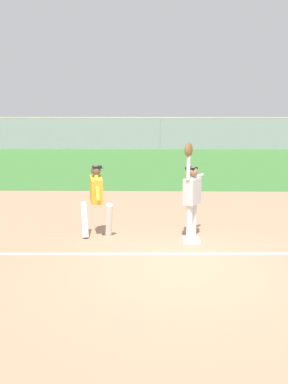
# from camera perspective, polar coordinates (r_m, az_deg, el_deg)

# --- Properties ---
(ground_plane) EXTENTS (69.52, 69.52, 0.00)m
(ground_plane) POSITION_cam_1_polar(r_m,az_deg,el_deg) (8.40, 4.97, -10.15)
(ground_plane) COLOR tan
(outfield_grass) EXTENTS (53.52, 14.13, 0.01)m
(outfield_grass) POSITION_cam_1_polar(r_m,az_deg,el_deg) (22.41, 2.51, 3.81)
(outfield_grass) COLOR #3D7533
(outfield_grass) RESTS_ON ground_plane
(chalk_foul_line) EXTENTS (12.00, 0.33, 0.01)m
(chalk_foul_line) POSITION_cam_1_polar(r_m,az_deg,el_deg) (9.59, -17.96, -7.84)
(chalk_foul_line) COLOR white
(chalk_foul_line) RESTS_ON ground_plane
(first_base) EXTENTS (0.39, 0.39, 0.08)m
(first_base) POSITION_cam_1_polar(r_m,az_deg,el_deg) (9.96, 6.30, -6.36)
(first_base) COLOR white
(first_base) RESTS_ON ground_plane
(fielder) EXTENTS (0.57, 0.82, 2.28)m
(fielder) POSITION_cam_1_polar(r_m,az_deg,el_deg) (9.84, 6.39, -0.08)
(fielder) COLOR silver
(fielder) RESTS_ON ground_plane
(runner) EXTENTS (0.83, 0.84, 1.72)m
(runner) POSITION_cam_1_polar(r_m,az_deg,el_deg) (10.05, -6.37, -0.55)
(runner) COLOR white
(runner) RESTS_ON ground_plane
(baseball) EXTENTS (0.07, 0.07, 0.07)m
(baseball) POSITION_cam_1_polar(r_m,az_deg,el_deg) (9.94, 6.00, 5.99)
(baseball) COLOR white
(outfield_fence) EXTENTS (53.60, 0.08, 2.16)m
(outfield_fence) POSITION_cam_1_polar(r_m,az_deg,el_deg) (29.32, 2.19, 7.83)
(outfield_fence) COLOR #93999E
(outfield_fence) RESTS_ON ground_plane
(parked_car_blue) EXTENTS (4.49, 2.30, 1.25)m
(parked_car_blue) POSITION_cam_1_polar(r_m,az_deg,el_deg) (32.95, -15.29, 7.16)
(parked_car_blue) COLOR #23389E
(parked_car_blue) RESTS_ON ground_plane
(parked_car_white) EXTENTS (4.58, 2.48, 1.25)m
(parked_car_white) POSITION_cam_1_polar(r_m,az_deg,el_deg) (31.71, -5.89, 7.35)
(parked_car_white) COLOR white
(parked_car_white) RESTS_ON ground_plane
(parked_car_green) EXTENTS (4.43, 2.18, 1.25)m
(parked_car_green) POSITION_cam_1_polar(r_m,az_deg,el_deg) (31.72, 3.10, 7.39)
(parked_car_green) COLOR #1E6B33
(parked_car_green) RESTS_ON ground_plane
(parked_car_black) EXTENTS (4.45, 2.21, 1.25)m
(parked_car_black) POSITION_cam_1_polar(r_m,az_deg,el_deg) (32.46, 12.38, 7.24)
(parked_car_black) COLOR black
(parked_car_black) RESTS_ON ground_plane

